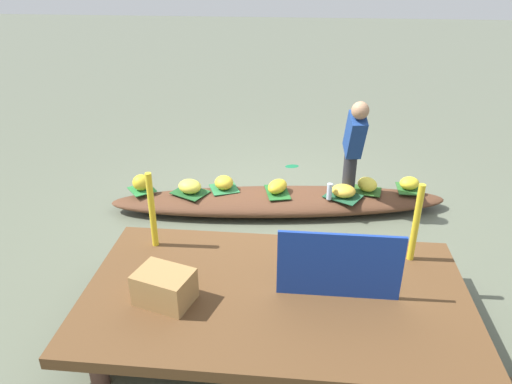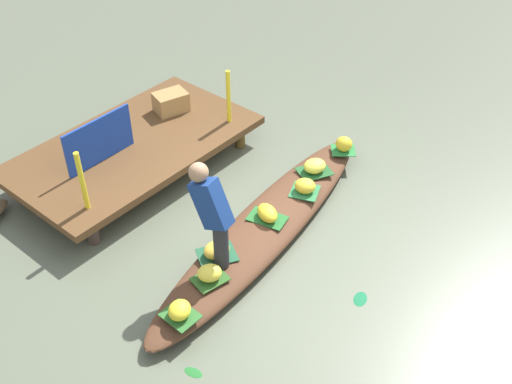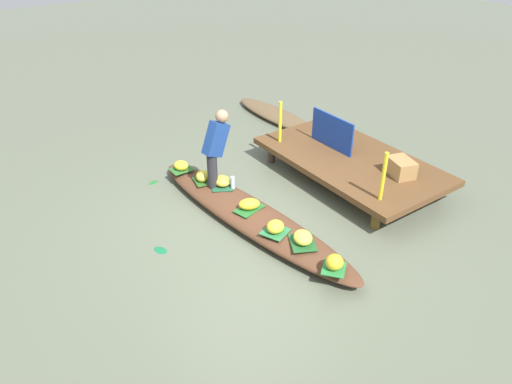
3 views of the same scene
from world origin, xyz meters
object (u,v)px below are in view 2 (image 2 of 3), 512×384
(vendor_person, at_px, (212,211))
(banana_bunch_6, at_px, (315,166))
(vendor_boat, at_px, (265,227))
(banana_bunch_5, at_px, (305,186))
(banana_bunch_2, at_px, (267,213))
(banana_bunch_0, at_px, (217,250))
(market_banner, at_px, (99,140))
(banana_bunch_3, at_px, (210,273))
(water_bottle, at_px, (222,236))
(banana_bunch_1, at_px, (180,310))
(produce_crate, at_px, (171,102))
(banana_bunch_4, at_px, (344,144))

(vendor_person, bearing_deg, banana_bunch_6, 3.55)
(vendor_boat, relative_size, banana_bunch_5, 16.48)
(vendor_boat, xyz_separation_m, banana_bunch_2, (0.02, -0.01, 0.20))
(banana_bunch_0, height_order, banana_bunch_5, banana_bunch_5)
(vendor_boat, bearing_deg, market_banner, 98.34)
(banana_bunch_2, distance_m, market_banner, 2.28)
(banana_bunch_2, relative_size, banana_bunch_3, 1.25)
(water_bottle, bearing_deg, banana_bunch_1, -159.54)
(vendor_boat, xyz_separation_m, produce_crate, (0.79, 2.36, 0.42))
(market_banner, distance_m, produce_crate, 1.41)
(banana_bunch_0, xyz_separation_m, market_banner, (0.20, 2.13, 0.38))
(banana_bunch_4, bearing_deg, market_banner, 138.28)
(vendor_boat, bearing_deg, banana_bunch_3, -178.80)
(vendor_person, distance_m, market_banner, 2.20)
(banana_bunch_1, height_order, banana_bunch_6, banana_bunch_6)
(banana_bunch_2, height_order, banana_bunch_3, banana_bunch_3)
(banana_bunch_1, height_order, produce_crate, produce_crate)
(banana_bunch_2, height_order, market_banner, market_banner)
(vendor_person, bearing_deg, banana_bunch_2, 0.47)
(banana_bunch_3, height_order, banana_bunch_4, banana_bunch_4)
(water_bottle, height_order, produce_crate, produce_crate)
(banana_bunch_1, height_order, banana_bunch_4, banana_bunch_4)
(banana_bunch_6, bearing_deg, banana_bunch_4, -1.80)
(banana_bunch_1, bearing_deg, banana_bunch_6, 7.79)
(banana_bunch_1, relative_size, banana_bunch_2, 0.80)
(banana_bunch_4, bearing_deg, banana_bunch_6, 178.20)
(banana_bunch_2, height_order, banana_bunch_4, banana_bunch_4)
(water_bottle, bearing_deg, banana_bunch_6, -0.16)
(banana_bunch_5, bearing_deg, vendor_boat, 176.65)
(banana_bunch_3, relative_size, produce_crate, 0.57)
(banana_bunch_5, relative_size, banana_bunch_6, 0.87)
(banana_bunch_6, bearing_deg, banana_bunch_3, -173.13)
(banana_bunch_2, distance_m, banana_bunch_3, 1.13)
(banana_bunch_3, distance_m, water_bottle, 0.55)
(banana_bunch_2, distance_m, banana_bunch_4, 1.71)
(vendor_boat, distance_m, water_bottle, 0.66)
(banana_bunch_4, xyz_separation_m, water_bottle, (-2.34, 0.02, -0.00))
(banana_bunch_2, height_order, banana_bunch_5, banana_bunch_5)
(banana_bunch_1, height_order, banana_bunch_3, banana_bunch_3)
(vendor_person, bearing_deg, banana_bunch_4, 2.27)
(vendor_person, height_order, produce_crate, vendor_person)
(vendor_person, relative_size, water_bottle, 5.94)
(banana_bunch_6, bearing_deg, vendor_person, -176.45)
(banana_bunch_5, relative_size, market_banner, 0.26)
(banana_bunch_1, bearing_deg, banana_bunch_2, 8.92)
(vendor_boat, height_order, banana_bunch_1, banana_bunch_1)
(banana_bunch_5, bearing_deg, banana_bunch_2, 177.16)
(banana_bunch_1, distance_m, water_bottle, 1.09)
(banana_bunch_3, bearing_deg, banana_bunch_2, 7.65)
(banana_bunch_3, xyz_separation_m, banana_bunch_4, (2.83, 0.25, 0.01))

